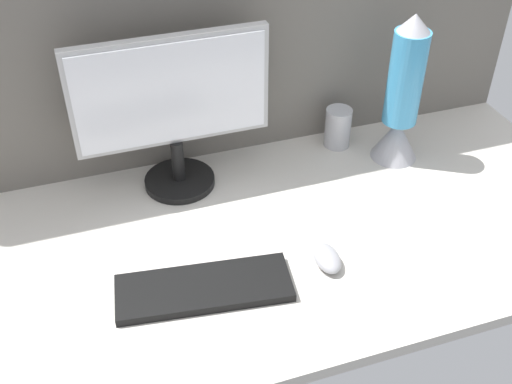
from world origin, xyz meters
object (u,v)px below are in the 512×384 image
at_px(mouse, 327,258).
at_px(lava_lamp, 402,101).
at_px(monitor, 172,106).
at_px(keyboard, 204,288).
at_px(mug_steel, 338,127).

relative_size(mouse, lava_lamp, 0.24).
xyz_separation_m(monitor, keyboard, (-0.04, -0.39, -0.22)).
bearing_deg(monitor, keyboard, -95.22).
bearing_deg(mouse, mug_steel, 66.06).
distance_m(mug_steel, lava_lamp, 0.20).
height_order(monitor, mouse, monitor).
relative_size(keyboard, lava_lamp, 0.91).
bearing_deg(mouse, monitor, 124.42).
distance_m(monitor, keyboard, 0.45).
relative_size(keyboard, mug_steel, 3.29).
distance_m(keyboard, mug_steel, 0.65).
relative_size(monitor, mug_steel, 4.24).
bearing_deg(monitor, mouse, -58.30).
bearing_deg(mug_steel, monitor, -176.02).
height_order(monitor, keyboard, monitor).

